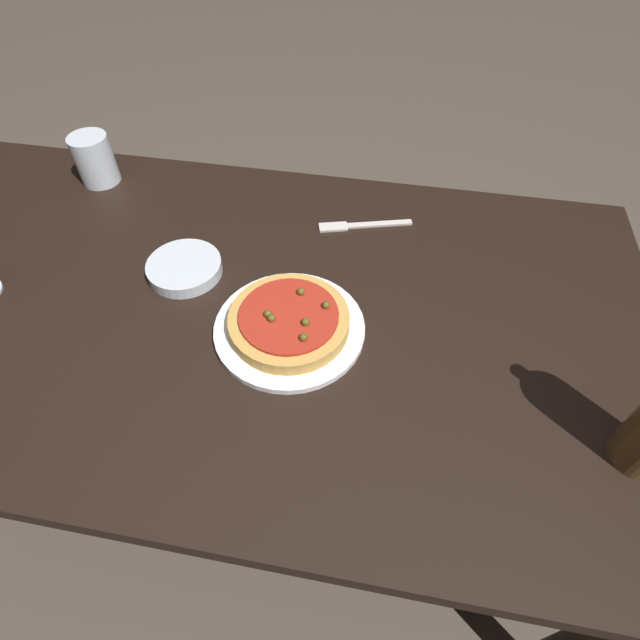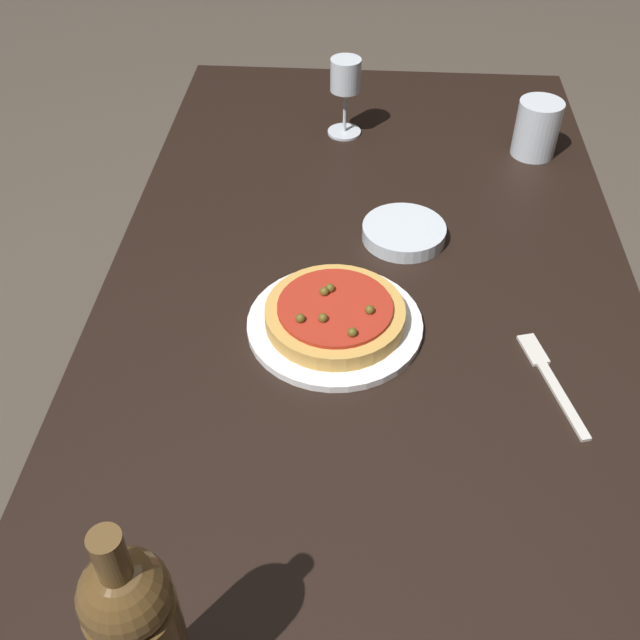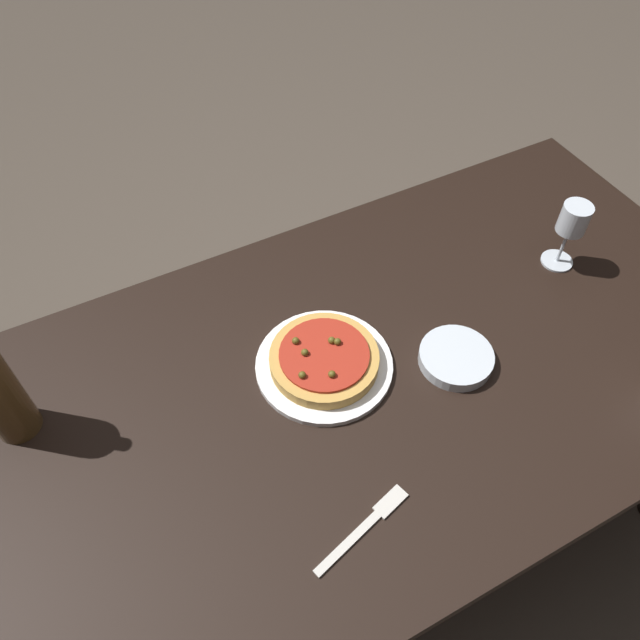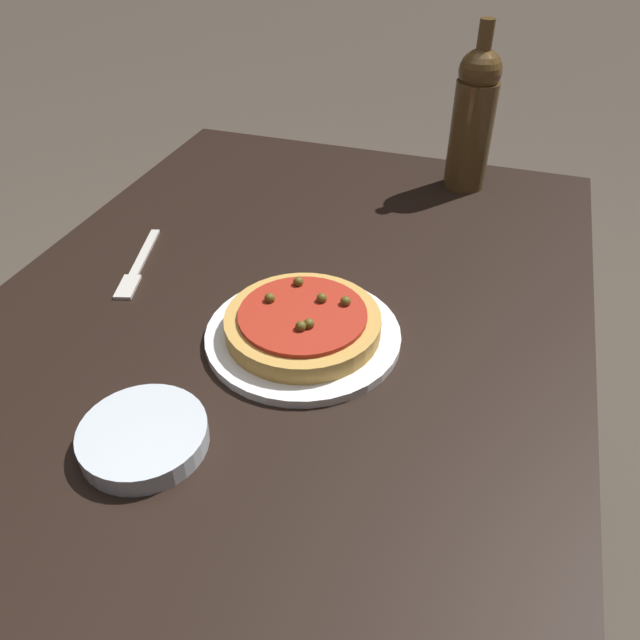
{
  "view_description": "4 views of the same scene",
  "coord_description": "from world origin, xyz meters",
  "px_view_note": "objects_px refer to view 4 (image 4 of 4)",
  "views": [
    {
      "loc": [
        0.26,
        -0.58,
        1.39
      ],
      "look_at": [
        0.18,
        -0.09,
        0.8
      ],
      "focal_mm": 28.0,
      "sensor_mm": 36.0,
      "label": 1
    },
    {
      "loc": [
        0.92,
        -0.02,
        1.48
      ],
      "look_at": [
        0.16,
        -0.07,
        0.78
      ],
      "focal_mm": 42.0,
      "sensor_mm": 36.0,
      "label": 2
    },
    {
      "loc": [
        0.43,
        0.54,
        1.69
      ],
      "look_at": [
        0.11,
        -0.08,
        0.82
      ],
      "focal_mm": 35.0,
      "sensor_mm": 36.0,
      "label": 3
    },
    {
      "loc": [
        -0.49,
        -0.27,
        1.25
      ],
      "look_at": [
        0.11,
        -0.08,
        0.76
      ],
      "focal_mm": 35.0,
      "sensor_mm": 36.0,
      "label": 4
    }
  ],
  "objects_px": {
    "dinner_plate": "(303,335)",
    "pizza": "(303,322)",
    "dining_table": "(238,434)",
    "fork": "(138,267)",
    "wine_bottle": "(473,117)",
    "side_bowl": "(144,437)"
  },
  "relations": [
    {
      "from": "wine_bottle",
      "to": "side_bowl",
      "type": "xyz_separation_m",
      "value": [
        -0.76,
        0.24,
        -0.12
      ]
    },
    {
      "from": "dining_table",
      "to": "wine_bottle",
      "type": "xyz_separation_m",
      "value": [
        0.65,
        -0.19,
        0.21
      ]
    },
    {
      "from": "dining_table",
      "to": "dinner_plate",
      "type": "distance_m",
      "value": 0.15
    },
    {
      "from": "side_bowl",
      "to": "fork",
      "type": "relative_size",
      "value": 0.73
    },
    {
      "from": "pizza",
      "to": "side_bowl",
      "type": "xyz_separation_m",
      "value": [
        -0.23,
        0.1,
        -0.01
      ]
    },
    {
      "from": "wine_bottle",
      "to": "fork",
      "type": "height_order",
      "value": "wine_bottle"
    },
    {
      "from": "dinner_plate",
      "to": "dining_table",
      "type": "bearing_deg",
      "value": 156.69
    },
    {
      "from": "dinner_plate",
      "to": "pizza",
      "type": "xyz_separation_m",
      "value": [
        0.0,
        -0.0,
        0.02
      ]
    },
    {
      "from": "dining_table",
      "to": "wine_bottle",
      "type": "height_order",
      "value": "wine_bottle"
    },
    {
      "from": "dining_table",
      "to": "pizza",
      "type": "xyz_separation_m",
      "value": [
        0.12,
        -0.05,
        0.11
      ]
    },
    {
      "from": "pizza",
      "to": "fork",
      "type": "relative_size",
      "value": 1.06
    },
    {
      "from": "wine_bottle",
      "to": "pizza",
      "type": "bearing_deg",
      "value": 165.59
    },
    {
      "from": "dining_table",
      "to": "wine_bottle",
      "type": "relative_size",
      "value": 5.14
    },
    {
      "from": "pizza",
      "to": "fork",
      "type": "distance_m",
      "value": 0.31
    },
    {
      "from": "wine_bottle",
      "to": "side_bowl",
      "type": "distance_m",
      "value": 0.81
    },
    {
      "from": "dining_table",
      "to": "dinner_plate",
      "type": "height_order",
      "value": "dinner_plate"
    },
    {
      "from": "fork",
      "to": "dinner_plate",
      "type": "bearing_deg",
      "value": 59.0
    },
    {
      "from": "pizza",
      "to": "side_bowl",
      "type": "relative_size",
      "value": 1.46
    },
    {
      "from": "pizza",
      "to": "wine_bottle",
      "type": "height_order",
      "value": "wine_bottle"
    },
    {
      "from": "dining_table",
      "to": "pizza",
      "type": "bearing_deg",
      "value": -23.29
    },
    {
      "from": "dining_table",
      "to": "fork",
      "type": "height_order",
      "value": "fork"
    },
    {
      "from": "dinner_plate",
      "to": "pizza",
      "type": "bearing_deg",
      "value": -8.15
    }
  ]
}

